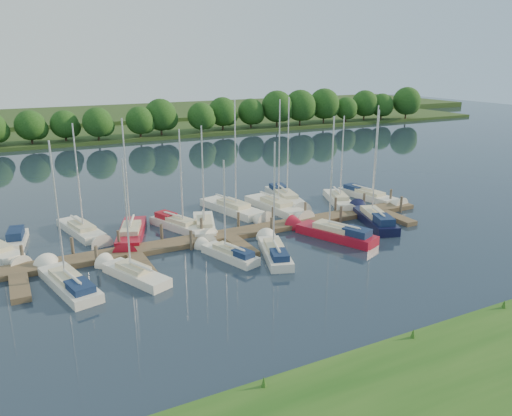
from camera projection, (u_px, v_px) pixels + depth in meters
name	position (u px, v px, depth m)	size (l,w,h in m)	color
ground	(273.00, 272.00, 35.12)	(260.00, 260.00, 0.00)	#1B2937
near_bank	(453.00, 404.00, 21.43)	(90.00, 10.00, 0.50)	#1D4D16
dock	(230.00, 238.00, 41.28)	(40.00, 6.00, 0.40)	#4D3B2B
mooring_pilings	(224.00, 229.00, 42.12)	(38.24, 2.84, 2.00)	#473D33
far_shore	(89.00, 132.00, 98.85)	(180.00, 30.00, 0.60)	#243D17
distant_hill	(71.00, 117.00, 120.01)	(220.00, 40.00, 1.40)	#334C21
treeline	(131.00, 117.00, 88.82)	(146.18, 9.58, 8.30)	#38281C
motorboat	(16.00, 241.00, 40.19)	(2.08, 5.00, 1.56)	silver
sailboat_n_2	(83.00, 232.00, 42.54)	(3.28, 7.84, 9.81)	silver
sailboat_n_3	(131.00, 235.00, 41.71)	(4.16, 8.13, 10.37)	maroon
sailboat_n_4	(180.00, 226.00, 43.81)	(3.85, 7.08, 9.20)	silver
sailboat_n_5	(204.00, 227.00, 43.60)	(3.75, 7.47, 9.49)	silver
sailboat_n_6	(234.00, 210.00, 48.45)	(3.92, 8.92, 11.25)	silver
sailboat_n_7	(277.00, 208.00, 49.14)	(3.01, 8.89, 11.22)	silver
sailboat_n_8	(286.00, 198.00, 52.39)	(3.50, 8.94, 11.13)	silver
sailboat_n_9	(339.00, 201.00, 51.48)	(3.82, 7.27, 9.40)	silver
sailboat_n_10	(370.00, 196.00, 53.19)	(2.92, 8.19, 10.19)	silver
sailboat_s_0	(68.00, 283.00, 32.80)	(3.35, 8.00, 10.00)	silver
sailboat_s_1	(133.00, 274.00, 34.15)	(3.69, 6.59, 8.63)	silver
sailboat_s_2	(229.00, 254.00, 37.50)	(2.91, 6.00, 7.79)	silver
sailboat_s_3	(274.00, 252.00, 37.87)	(3.48, 7.06, 9.05)	silver
sailboat_s_4	(334.00, 234.00, 41.70)	(4.47, 8.05, 10.54)	maroon
sailboat_s_5	(374.00, 220.00, 45.30)	(4.08, 8.21, 10.67)	black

